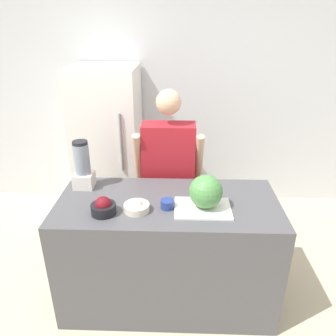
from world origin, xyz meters
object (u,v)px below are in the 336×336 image
Objects in this scene: bowl_small_blue at (167,204)px; blender at (83,167)px; bowl_cream at (137,207)px; person at (169,178)px; watermelon at (206,192)px; refrigerator at (109,145)px; bowl_cherries at (103,207)px.

bowl_small_blue is 0.74m from blender.
bowl_cream is 0.58m from blender.
blender is at bearing -151.10° from person.
bowl_cream is (-0.47, -0.05, -0.10)m from watermelon.
bowl_cream is at bearing -71.35° from refrigerator.
blender reaches higher than watermelon.
refrigerator reaches higher than watermelon.
person is at bearing 28.90° from blender.
bowl_cream is 0.46× the size of blender.
bowl_small_blue is (0.21, 0.04, -0.00)m from bowl_cream.
person reaches higher than bowl_cream.
refrigerator reaches higher than bowl_cream.
blender reaches higher than bowl_small_blue.
watermelon is 2.44× the size of bowl_small_blue.
refrigerator is at bearing 124.80° from watermelon.
watermelon reaches higher than bowl_cream.
bowl_cream reaches higher than bowl_small_blue.
refrigerator is at bearing 91.54° from blender.
bowl_cream is 0.21m from bowl_small_blue.
watermelon is 0.61× the size of blender.
person is 0.74m from watermelon.
bowl_cherries is 0.46m from blender.
blender is at bearing 155.80° from bowl_small_blue.
refrigerator is 17.64× the size of bowl_small_blue.
watermelon is at bearing 7.73° from bowl_cherries.
person is 16.79× the size of bowl_small_blue.
bowl_small_blue is at bearing -89.11° from person.
refrigerator is at bearing 108.65° from bowl_cream.
person is (0.68, -0.73, -0.03)m from refrigerator.
refrigerator is at bearing 132.93° from person.
bowl_small_blue is (0.43, 0.08, -0.02)m from bowl_cherries.
person is 0.74m from bowl_cream.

